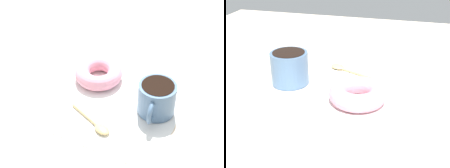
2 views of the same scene
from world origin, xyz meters
TOP-DOWN VIEW (x-y plane):
  - ground_plane at (0.00, 0.00)cm, footprint 120.00×120.00cm
  - napkin at (0.43, 1.85)cm, footprint 35.12×35.12cm
  - coffee_cup at (11.62, -0.30)cm, footprint 7.96×10.75cm
  - donut at (-4.17, 4.36)cm, footprint 11.10×11.10cm
  - spoon at (2.53, -9.65)cm, footprint 11.26×6.10cm

SIDE VIEW (x-z plane):
  - ground_plane at x=0.00cm, z-range -2.00..0.00cm
  - napkin at x=0.43cm, z-range 0.00..0.30cm
  - spoon at x=2.53cm, z-range 0.25..1.15cm
  - donut at x=-4.17cm, z-range 0.30..3.78cm
  - coffee_cup at x=11.62cm, z-range 0.43..7.46cm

